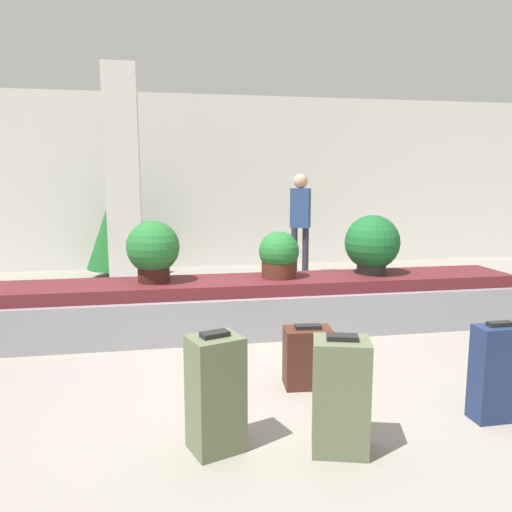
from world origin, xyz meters
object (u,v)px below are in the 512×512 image
(pillar, at_px, (124,183))
(potted_plant_2, at_px, (279,255))
(suitcase_1, at_px, (308,357))
(potted_plant_1, at_px, (372,244))
(suitcase_2, at_px, (216,393))
(suitcase_3, at_px, (341,395))
(decorated_tree, at_px, (122,218))
(traveler_0, at_px, (300,215))
(suitcase_0, at_px, (496,373))
(potted_plant_0, at_px, (153,250))

(pillar, bearing_deg, potted_plant_2, -48.30)
(suitcase_1, height_order, potted_plant_1, potted_plant_1)
(suitcase_2, distance_m, suitcase_3, 0.76)
(potted_plant_2, bearing_deg, decorated_tree, 120.10)
(traveler_0, bearing_deg, pillar, 47.85)
(pillar, bearing_deg, potted_plant_1, -34.25)
(suitcase_2, height_order, traveler_0, traveler_0)
(suitcase_0, distance_m, potted_plant_1, 2.47)
(suitcase_0, xyz_separation_m, potted_plant_1, (0.10, 2.40, 0.58))
(suitcase_2, height_order, potted_plant_1, potted_plant_1)
(suitcase_2, distance_m, potted_plant_0, 2.51)
(potted_plant_2, bearing_deg, suitcase_1, -94.34)
(potted_plant_2, bearing_deg, potted_plant_0, 179.82)
(potted_plant_0, bearing_deg, suitcase_1, -52.09)
(potted_plant_0, height_order, potted_plant_1, potted_plant_1)
(potted_plant_1, distance_m, potted_plant_2, 1.10)
(suitcase_2, distance_m, potted_plant_2, 2.63)
(pillar, xyz_separation_m, suitcase_3, (1.59, -4.56, -1.24))
(suitcase_1, distance_m, potted_plant_1, 2.14)
(suitcase_1, bearing_deg, suitcase_0, -29.84)
(suitcase_1, height_order, traveler_0, traveler_0)
(suitcase_2, xyz_separation_m, traveler_0, (1.98, 5.34, 0.69))
(pillar, relative_size, suitcase_3, 4.33)
(suitcase_2, relative_size, decorated_tree, 0.41)
(suitcase_2, xyz_separation_m, potted_plant_0, (-0.41, 2.41, 0.56))
(suitcase_0, distance_m, potted_plant_0, 3.39)
(potted_plant_0, bearing_deg, suitcase_0, -45.10)
(potted_plant_1, bearing_deg, suitcase_0, -92.35)
(suitcase_2, bearing_deg, potted_plant_1, 30.64)
(potted_plant_0, height_order, decorated_tree, decorated_tree)
(suitcase_3, distance_m, potted_plant_2, 2.61)
(pillar, bearing_deg, decorated_tree, 96.49)
(traveler_0, distance_m, decorated_tree, 3.00)
(suitcase_0, relative_size, suitcase_2, 0.93)
(pillar, height_order, decorated_tree, pillar)
(potted_plant_2, height_order, traveler_0, traveler_0)
(potted_plant_0, distance_m, potted_plant_1, 2.45)
(potted_plant_1, bearing_deg, suitcase_2, -129.86)
(potted_plant_0, bearing_deg, suitcase_2, -80.32)
(potted_plant_2, relative_size, traveler_0, 0.29)
(suitcase_1, relative_size, decorated_tree, 0.27)
(suitcase_1, xyz_separation_m, suitcase_3, (-0.08, -0.98, 0.11))
(suitcase_0, height_order, suitcase_3, suitcase_3)
(suitcase_0, bearing_deg, traveler_0, 88.73)
(suitcase_2, bearing_deg, suitcase_3, -30.76)
(suitcase_3, relative_size, traveler_0, 0.42)
(pillar, distance_m, suitcase_1, 4.18)
(suitcase_1, xyz_separation_m, potted_plant_0, (-1.23, 1.58, 0.68))
(pillar, height_order, potted_plant_0, pillar)
(suitcase_3, height_order, potted_plant_2, potted_plant_2)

